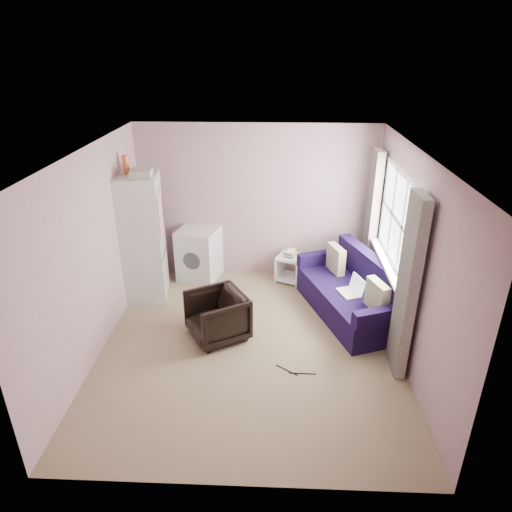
{
  "coord_description": "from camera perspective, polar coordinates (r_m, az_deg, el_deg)",
  "views": [
    {
      "loc": [
        0.29,
        -4.9,
        3.57
      ],
      "look_at": [
        0.05,
        0.6,
        1.0
      ],
      "focal_mm": 32.0,
      "sensor_mm": 36.0,
      "label": 1
    }
  ],
  "objects": [
    {
      "name": "room",
      "position": [
        5.43,
        -0.59,
        -0.22
      ],
      "size": [
        3.84,
        4.24,
        2.54
      ],
      "color": "#867457",
      "rests_on": "ground"
    },
    {
      "name": "armchair",
      "position": [
        6.04,
        -4.9,
        -7.24
      ],
      "size": [
        0.91,
        0.92,
        0.71
      ],
      "primitive_type": "imported",
      "rotation": [
        0.0,
        0.0,
        -1.04
      ],
      "color": "black",
      "rests_on": "ground"
    },
    {
      "name": "fridge",
      "position": [
        6.96,
        -14.25,
        2.3
      ],
      "size": [
        0.74,
        0.74,
        2.17
      ],
      "rotation": [
        0.0,
        0.0,
        0.13
      ],
      "color": "#BBBBBB",
      "rests_on": "ground"
    },
    {
      "name": "washing_machine",
      "position": [
        7.55,
        -7.12,
        0.44
      ],
      "size": [
        0.74,
        0.74,
        0.86
      ],
      "rotation": [
        0.0,
        0.0,
        -0.25
      ],
      "color": "#BBBBBB",
      "rests_on": "ground"
    },
    {
      "name": "side_table",
      "position": [
        7.49,
        4.28,
        -1.28
      ],
      "size": [
        0.52,
        0.52,
        0.54
      ],
      "rotation": [
        0.0,
        0.0,
        -0.38
      ],
      "color": "white",
      "rests_on": "ground"
    },
    {
      "name": "sofa",
      "position": [
        6.69,
        12.08,
        -4.72
      ],
      "size": [
        1.46,
        2.09,
        0.85
      ],
      "rotation": [
        0.0,
        0.0,
        0.35
      ],
      "color": "#170C38",
      "rests_on": "ground"
    },
    {
      "name": "window_dressing",
      "position": [
        6.3,
        16.02,
        0.98
      ],
      "size": [
        0.17,
        2.62,
        2.18
      ],
      "color": "white",
      "rests_on": "ground"
    },
    {
      "name": "floor_cables",
      "position": [
        5.64,
        4.83,
        -14.22
      ],
      "size": [
        0.48,
        0.2,
        0.01
      ],
      "rotation": [
        0.0,
        0.0,
        -0.29
      ],
      "color": "black",
      "rests_on": "ground"
    }
  ]
}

